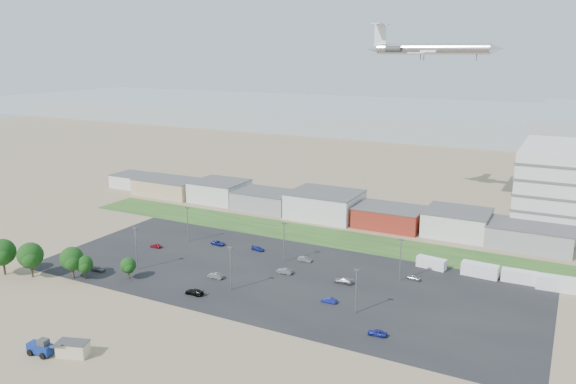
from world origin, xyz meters
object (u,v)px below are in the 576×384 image
Objects in this scene: parked_car_2 at (377,333)px; parked_car_6 at (258,249)px; parked_car_7 at (284,271)px; parked_car_4 at (215,276)px; parked_car_8 at (414,278)px; telehandler at (40,347)px; parked_car_9 at (218,243)px; parked_car_11 at (305,259)px; parked_car_10 at (98,269)px; portable_shed at (73,349)px; parked_car_1 at (329,300)px; parked_car_5 at (156,246)px; box_trailer_a at (431,263)px; parked_car_12 at (343,280)px; tree_far_left at (3,255)px; parked_car_3 at (194,292)px; airliner at (432,49)px.

parked_car_2 reaches higher than parked_car_6.
parked_car_2 is at bearing 53.21° from parked_car_7.
parked_car_4 reaches higher than parked_car_8.
parked_car_9 is at bearing 89.86° from telehandler.
parked_car_11 is (-29.17, 28.71, -0.01)m from parked_car_2.
parked_car_4 is 29.77m from parked_car_10.
parked_car_1 is (31.46, 40.93, -0.83)m from portable_shed.
parked_car_4 is 1.04× the size of parked_car_10.
telehandler reaches higher than parked_car_4.
parked_car_5 is 19.91m from parked_car_10.
parked_car_8 is (42.23, 20.83, -0.10)m from parked_car_4.
parked_car_8 is at bearing -92.62° from box_trailer_a.
parked_car_4 is at bearing 120.66° from parked_car_8.
box_trailer_a reaches higher than parked_car_6.
parked_car_5 is at bearing -89.56° from parked_car_12.
parked_car_5 is (-26.90, 10.29, -0.09)m from parked_car_4.
parked_car_1 reaches higher than parked_car_6.
parked_car_1 is 0.75× the size of parked_car_12.
tree_far_left reaches higher than portable_shed.
telehandler is 44.58m from tree_far_left.
telehandler is 56.92m from parked_car_1.
parked_car_6 is 0.97× the size of parked_car_7.
parked_car_3 is at bearing -52.38° from parked_car_12.
parked_car_12 is (74.60, 32.92, -4.41)m from tree_far_left.
parked_car_7 is 0.96× the size of parked_car_9.
parked_car_6 is 1.03× the size of parked_car_11.
tree_far_left is 2.72× the size of parked_car_11.
parked_car_1 is 1.06× the size of parked_car_8.
parked_car_10 is 60.02m from parked_car_12.
parked_car_9 is (-5.30, 63.18, -1.02)m from telehandler.
parked_car_9 reaches higher than parked_car_8.
box_trailer_a reaches higher than parked_car_10.
telehandler reaches higher than parked_car_5.
portable_shed is 1.40× the size of parked_car_7.
telehandler reaches higher than parked_car_11.
box_trailer_a is 104.34m from tree_far_left.
parked_car_3 is at bearing 13.81° from tree_far_left.
tree_far_left is 49.33m from parked_car_3.
parked_car_4 is 16.67m from parked_car_7.
parked_car_9 is at bearing 102.80° from parked_car_6.
parked_car_10 is (-29.38, 0.31, -0.09)m from parked_car_3.
box_trailer_a is at bearing 174.57° from parked_car_2.
parked_car_8 is 28.19m from parked_car_11.
parked_car_3 reaches higher than parked_car_11.
portable_shed is at bearing -166.34° from parked_car_9.
parked_car_1 is 58.31m from parked_car_10.
portable_shed is 1.23× the size of parked_car_3.
parked_car_5 is at bearing 103.07° from parked_car_8.
parked_car_1 is (1.38, -84.22, -52.73)m from airliner.
parked_car_1 is 57.11m from parked_car_5.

